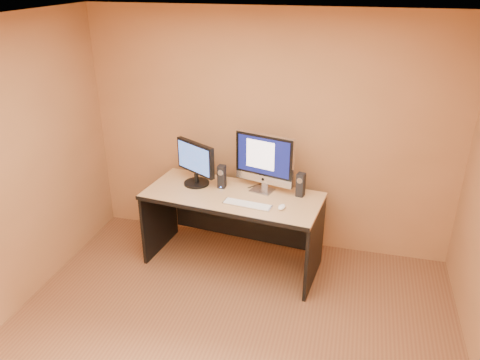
{
  "coord_description": "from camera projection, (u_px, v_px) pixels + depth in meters",
  "views": [
    {
      "loc": [
        0.9,
        -2.68,
        2.95
      ],
      "look_at": [
        -0.14,
        1.31,
        1.05
      ],
      "focal_mm": 35.0,
      "sensor_mm": 36.0,
      "label": 1
    }
  ],
  "objects": [
    {
      "name": "mouse",
      "position": [
        282.0,
        207.0,
        4.46
      ],
      "size": [
        0.09,
        0.12,
        0.04
      ],
      "primitive_type": "ellipsoid",
      "rotation": [
        0.0,
        0.0,
        -0.2
      ],
      "color": "white",
      "rests_on": "desk"
    },
    {
      "name": "cable_a",
      "position": [
        267.0,
        186.0,
        4.92
      ],
      "size": [
        0.05,
        0.24,
        0.01
      ],
      "primitive_type": "cylinder",
      "rotation": [
        1.57,
        0.0,
        0.16
      ],
      "color": "black",
      "rests_on": "desk"
    },
    {
      "name": "ceiling",
      "position": [
        207.0,
        31.0,
        2.71
      ],
      "size": [
        4.0,
        4.0,
        0.0
      ],
      "primitive_type": "plane",
      "color": "white",
      "rests_on": "walls"
    },
    {
      "name": "walls",
      "position": [
        212.0,
        225.0,
        3.25
      ],
      "size": [
        4.0,
        4.0,
        2.6
      ],
      "primitive_type": null,
      "color": "#9F6840",
      "rests_on": "ground"
    },
    {
      "name": "speaker_left",
      "position": [
        222.0,
        177.0,
        4.85
      ],
      "size": [
        0.08,
        0.08,
        0.25
      ],
      "primitive_type": null,
      "rotation": [
        0.0,
        0.0,
        -0.04
      ],
      "color": "black",
      "rests_on": "desk"
    },
    {
      "name": "cable_b",
      "position": [
        255.0,
        185.0,
        4.93
      ],
      "size": [
        0.13,
        0.16,
        0.01
      ],
      "primitive_type": "cylinder",
      "rotation": [
        1.57,
        0.0,
        -0.69
      ],
      "color": "black",
      "rests_on": "desk"
    },
    {
      "name": "speaker_right",
      "position": [
        301.0,
        185.0,
        4.67
      ],
      "size": [
        0.09,
        0.1,
        0.25
      ],
      "primitive_type": null,
      "rotation": [
        0.0,
        0.0,
        -0.22
      ],
      "color": "black",
      "rests_on": "desk"
    },
    {
      "name": "keyboard",
      "position": [
        247.0,
        204.0,
        4.53
      ],
      "size": [
        0.49,
        0.19,
        0.02
      ],
      "primitive_type": "cube",
      "rotation": [
        0.0,
        0.0,
        -0.12
      ],
      "color": "silver",
      "rests_on": "desk"
    },
    {
      "name": "desk",
      "position": [
        233.0,
        230.0,
        4.92
      ],
      "size": [
        1.87,
        0.98,
        0.83
      ],
      "primitive_type": null,
      "rotation": [
        0.0,
        0.0,
        -0.11
      ],
      "color": "tan",
      "rests_on": "ground"
    },
    {
      "name": "second_monitor",
      "position": [
        196.0,
        164.0,
        4.88
      ],
      "size": [
        0.6,
        0.5,
        0.47
      ],
      "primitive_type": null,
      "rotation": [
        0.0,
        0.0,
        -0.53
      ],
      "color": "black",
      "rests_on": "desk"
    },
    {
      "name": "imac",
      "position": [
        263.0,
        163.0,
        4.7
      ],
      "size": [
        0.68,
        0.39,
        0.62
      ],
      "primitive_type": null,
      "rotation": [
        0.0,
        0.0,
        -0.26
      ],
      "color": "#B8B7BC",
      "rests_on": "desk"
    }
  ]
}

